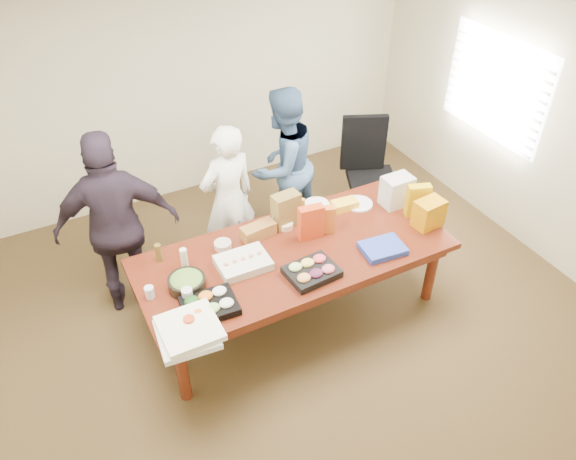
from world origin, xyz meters
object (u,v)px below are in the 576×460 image
person_center (229,200)px  sheet_cake (243,263)px  person_right (283,166)px  office_chair (372,176)px  conference_table (294,282)px  salad_bowl (187,283)px

person_center → sheet_cake: (-0.24, -0.89, -0.02)m
person_right → sheet_cake: bearing=28.3°
office_chair → sheet_cake: size_ratio=2.68×
office_chair → person_right: 1.05m
conference_table → office_chair: office_chair is taller
office_chair → person_center: person_center is taller
person_center → salad_bowl: bearing=41.8°
sheet_cake → salad_bowl: 0.52m
conference_table → person_right: 1.36m
conference_table → person_center: person_center is taller
conference_table → sheet_cake: size_ratio=6.35×
conference_table → person_center: 1.05m
office_chair → person_right: (-0.98, 0.28, 0.27)m
conference_table → sheet_cake: sheet_cake is taller
office_chair → sheet_cake: bearing=-132.3°
person_right → office_chair: bearing=142.6°
salad_bowl → office_chair: bearing=20.1°
person_center → person_right: bearing=-169.7°
conference_table → salad_bowl: bearing=179.9°
salad_bowl → conference_table: bearing=-0.1°
salad_bowl → person_right: bearing=38.4°
person_center → office_chair: bearing=170.3°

